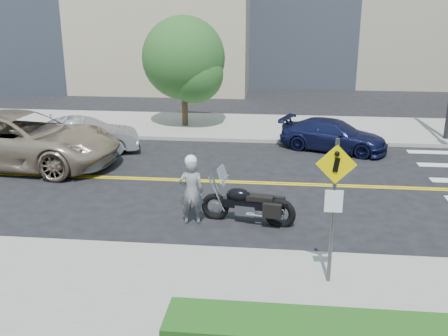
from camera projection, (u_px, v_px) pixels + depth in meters
name	position (u px, v px, depth m)	size (l,w,h in m)	color
ground_plane	(182.00, 180.00, 17.15)	(120.00, 120.00, 0.00)	black
sidewalk_near	(111.00, 304.00, 10.02)	(60.00, 5.00, 0.15)	#9E9B91
sidewalk_far	(212.00, 126.00, 24.23)	(60.00, 5.00, 0.15)	#9E9B91
pedestrian_sign	(334.00, 198.00, 10.14)	(0.78, 0.08, 3.00)	#4C4C51
motorcyclist	(191.00, 190.00, 13.57)	(0.69, 0.50, 1.88)	#A1A0A5
motorcycle	(248.00, 196.00, 13.67)	(2.45, 0.75, 1.49)	black
suv	(21.00, 140.00, 18.39)	(3.17, 6.88, 1.91)	tan
parked_car_silver	(84.00, 136.00, 20.03)	(1.42, 4.08, 1.34)	#9FA1A6
parked_car_blue	(333.00, 135.00, 20.41)	(1.69, 4.15, 1.20)	#161A42
tree_far_a	(184.00, 58.00, 23.17)	(3.69, 3.69, 5.04)	#382619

